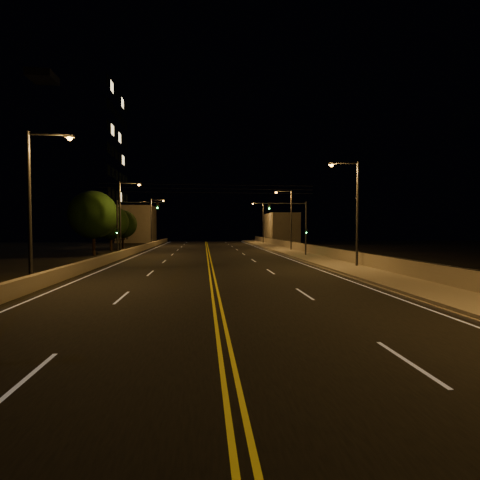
{
  "coord_description": "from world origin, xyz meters",
  "views": [
    {
      "loc": [
        -0.57,
        -6.55,
        3.36
      ],
      "look_at": [
        2.0,
        18.0,
        2.5
      ],
      "focal_mm": 26.0,
      "sensor_mm": 36.0,
      "label": 1
    }
  ],
  "objects": [
    {
      "name": "ground",
      "position": [
        0.0,
        0.0,
        0.0
      ],
      "size": [
        160.0,
        160.0,
        0.0
      ],
      "primitive_type": "plane",
      "color": "black",
      "rests_on": "ground"
    },
    {
      "name": "road",
      "position": [
        0.0,
        20.0,
        0.01
      ],
      "size": [
        18.0,
        120.0,
        0.02
      ],
      "primitive_type": "cube",
      "color": "black",
      "rests_on": "ground"
    },
    {
      "name": "sidewalk",
      "position": [
        10.8,
        20.0,
        0.15
      ],
      "size": [
        3.6,
        120.0,
        0.3
      ],
      "primitive_type": "cube",
      "color": "gray",
      "rests_on": "ground"
    },
    {
      "name": "curb",
      "position": [
        8.93,
        20.0,
        0.07
      ],
      "size": [
        0.14,
        120.0,
        0.15
      ],
      "primitive_type": "cube",
      "color": "gray",
      "rests_on": "ground"
    },
    {
      "name": "parapet_wall",
      "position": [
        12.45,
        20.0,
        0.8
      ],
      "size": [
        0.3,
        120.0,
        1.0
      ],
      "primitive_type": "cube",
      "color": "gray",
      "rests_on": "sidewalk"
    },
    {
      "name": "jersey_barrier",
      "position": [
        -9.66,
        20.0,
        0.42
      ],
      "size": [
        0.45,
        120.0,
        0.84
      ],
      "primitive_type": "cube",
      "color": "gray",
      "rests_on": "ground"
    },
    {
      "name": "distant_building_right",
      "position": [
        16.5,
        68.78,
        3.29
      ],
      "size": [
        6.0,
        10.0,
        6.57
      ],
      "primitive_type": "cube",
      "color": "gray",
      "rests_on": "ground"
    },
    {
      "name": "distant_building_left",
      "position": [
        -16.0,
        75.65,
        4.19
      ],
      "size": [
        8.0,
        8.0,
        8.38
      ],
      "primitive_type": "cube",
      "color": "gray",
      "rests_on": "ground"
    },
    {
      "name": "parapet_rail",
      "position": [
        12.45,
        20.0,
        1.33
      ],
      "size": [
        0.06,
        120.0,
        0.06
      ],
      "primitive_type": "cylinder",
      "rotation": [
        1.57,
        0.0,
        0.0
      ],
      "color": "black",
      "rests_on": "parapet_wall"
    },
    {
      "name": "lane_markings",
      "position": [
        0.0,
        19.93,
        0.02
      ],
      "size": [
        17.32,
        116.0,
        0.0
      ],
      "color": "silver",
      "rests_on": "road"
    },
    {
      "name": "streetlight_1",
      "position": [
        11.51,
        20.41,
        5.05
      ],
      "size": [
        2.55,
        0.28,
        8.7
      ],
      "color": "#2D2D33",
      "rests_on": "ground"
    },
    {
      "name": "streetlight_2",
      "position": [
        11.51,
        41.71,
        5.05
      ],
      "size": [
        2.55,
        0.28,
        8.7
      ],
      "color": "#2D2D33",
      "rests_on": "ground"
    },
    {
      "name": "streetlight_3",
      "position": [
        11.51,
        64.99,
        5.05
      ],
      "size": [
        2.55,
        0.28,
        8.7
      ],
      "color": "#2D2D33",
      "rests_on": "ground"
    },
    {
      "name": "streetlight_4",
      "position": [
        -9.91,
        13.88,
        5.05
      ],
      "size": [
        2.55,
        0.28,
        8.7
      ],
      "color": "#2D2D33",
      "rests_on": "ground"
    },
    {
      "name": "streetlight_5",
      "position": [
        -9.91,
        34.91,
        5.05
      ],
      "size": [
        2.55,
        0.28,
        8.7
      ],
      "color": "#2D2D33",
      "rests_on": "ground"
    },
    {
      "name": "streetlight_6",
      "position": [
        -9.91,
        58.85,
        5.05
      ],
      "size": [
        2.55,
        0.28,
        8.7
      ],
      "color": "#2D2D33",
      "rests_on": "ground"
    },
    {
      "name": "traffic_signal_right",
      "position": [
        10.02,
        31.95,
        3.98
      ],
      "size": [
        5.11,
        0.31,
        6.33
      ],
      "color": "#2D2D33",
      "rests_on": "ground"
    },
    {
      "name": "traffic_signal_left",
      "position": [
        -8.82,
        31.95,
        3.98
      ],
      "size": [
        5.11,
        0.31,
        6.33
      ],
      "color": "#2D2D33",
      "rests_on": "ground"
    },
    {
      "name": "overhead_wires",
      "position": [
        0.0,
        29.5,
        7.4
      ],
      "size": [
        22.0,
        0.03,
        0.83
      ],
      "color": "black"
    },
    {
      "name": "building_tower",
      "position": [
        -26.97,
        54.64,
        13.89
      ],
      "size": [
        24.0,
        15.0,
        28.92
      ],
      "color": "gray",
      "rests_on": "ground"
    },
    {
      "name": "tree_0",
      "position": [
        -13.9,
        37.28,
        4.96
      ],
      "size": [
        5.8,
        5.8,
        7.87
      ],
      "color": "black",
      "rests_on": "ground"
    },
    {
      "name": "tree_1",
      "position": [
        -13.93,
        45.37,
        4.22
      ],
      "size": [
        4.95,
        4.95,
        6.71
      ],
      "color": "black",
      "rests_on": "ground"
    },
    {
      "name": "tree_2",
      "position": [
        -14.0,
        52.95,
        3.98
      ],
      "size": [
        4.67,
        4.67,
        6.32
      ],
      "color": "black",
      "rests_on": "ground"
    }
  ]
}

